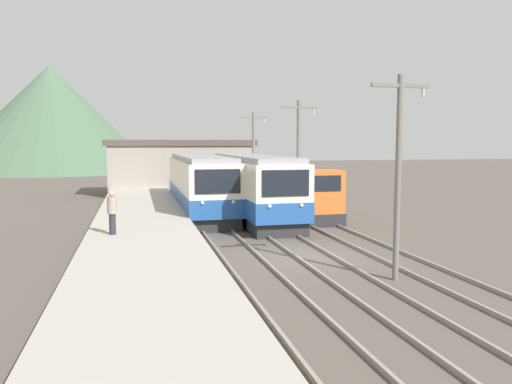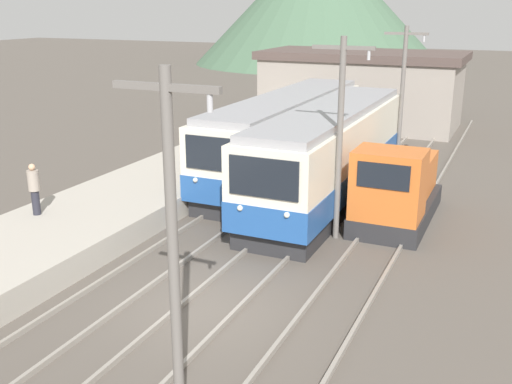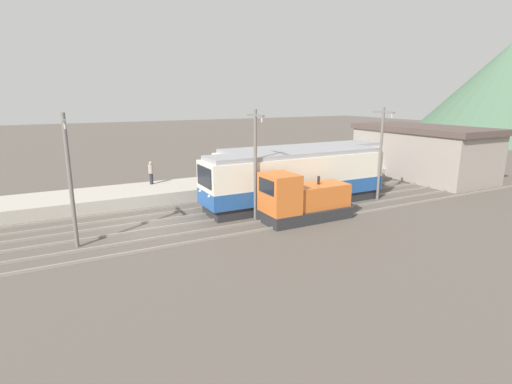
% 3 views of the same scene
% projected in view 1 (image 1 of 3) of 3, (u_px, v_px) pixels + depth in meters
% --- Properties ---
extents(ground_plane, '(200.00, 200.00, 0.00)m').
position_uv_depth(ground_plane, '(307.00, 257.00, 19.63)').
color(ground_plane, '#564F47').
extents(platform_left, '(4.50, 54.00, 0.83)m').
position_uv_depth(platform_left, '(144.00, 255.00, 18.13)').
color(platform_left, '#ADA599').
rests_on(platform_left, ground).
extents(track_left, '(1.54, 60.00, 0.14)m').
position_uv_depth(track_left, '(242.00, 259.00, 19.02)').
color(track_left, gray).
rests_on(track_left, ground).
extents(track_center, '(1.54, 60.00, 0.14)m').
position_uv_depth(track_center, '(312.00, 255.00, 19.67)').
color(track_center, gray).
rests_on(track_center, ground).
extents(track_right, '(1.54, 60.00, 0.14)m').
position_uv_depth(track_right, '(381.00, 251.00, 20.38)').
color(track_right, gray).
rests_on(track_right, ground).
extents(commuter_train_left, '(2.84, 13.94, 3.69)m').
position_uv_depth(commuter_train_left, '(200.00, 187.00, 31.08)').
color(commuter_train_left, '#28282B').
rests_on(commuter_train_left, ground).
extents(commuter_train_center, '(2.84, 13.33, 3.74)m').
position_uv_depth(commuter_train_center, '(253.00, 189.00, 29.35)').
color(commuter_train_center, '#28282B').
rests_on(commuter_train_center, ground).
extents(shunting_locomotive, '(2.40, 5.58, 3.00)m').
position_uv_depth(shunting_locomotive, '(310.00, 200.00, 28.63)').
color(shunting_locomotive, '#28282B').
rests_on(shunting_locomotive, ground).
extents(catenary_mast_near, '(2.00, 0.20, 6.62)m').
position_uv_depth(catenary_mast_near, '(398.00, 169.00, 15.97)').
color(catenary_mast_near, slate).
rests_on(catenary_mast_near, ground).
extents(catenary_mast_mid, '(2.00, 0.20, 6.62)m').
position_uv_depth(catenary_mast_mid, '(299.00, 159.00, 25.73)').
color(catenary_mast_mid, slate).
rests_on(catenary_mast_mid, ground).
extents(catenary_mast_far, '(2.00, 0.20, 6.62)m').
position_uv_depth(catenary_mast_far, '(254.00, 155.00, 35.49)').
color(catenary_mast_far, slate).
rests_on(catenary_mast_far, ground).
extents(person_on_platform, '(0.38, 0.38, 1.75)m').
position_uv_depth(person_on_platform, '(112.00, 211.00, 19.80)').
color(person_on_platform, '#282833').
rests_on(person_on_platform, platform_left).
extents(station_building, '(12.60, 6.30, 4.72)m').
position_uv_depth(station_building, '(180.00, 167.00, 43.91)').
color(station_building, gray).
rests_on(station_building, ground).
extents(mountain_backdrop, '(32.38, 32.38, 16.43)m').
position_uv_depth(mountain_backdrop, '(51.00, 119.00, 78.26)').
color(mountain_backdrop, '#47664C').
rests_on(mountain_backdrop, ground).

